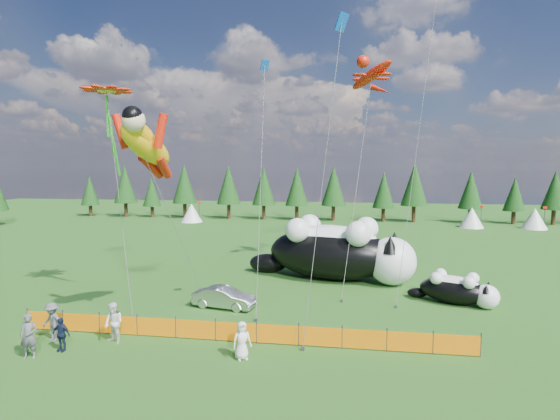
# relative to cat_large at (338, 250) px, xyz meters

# --- Properties ---
(ground) EXTENTS (160.00, 160.00, 0.00)m
(ground) POSITION_rel_cat_large_xyz_m (-4.52, -9.44, -2.18)
(ground) COLOR #0E3C0B
(ground) RESTS_ON ground
(safety_fence) EXTENTS (22.06, 0.06, 1.10)m
(safety_fence) POSITION_rel_cat_large_xyz_m (-4.52, -12.44, -1.68)
(safety_fence) COLOR #262626
(safety_fence) RESTS_ON ground
(tree_line) EXTENTS (90.00, 4.00, 8.00)m
(tree_line) POSITION_rel_cat_large_xyz_m (-4.52, 35.56, 1.82)
(tree_line) COLOR black
(tree_line) RESTS_ON ground
(festival_tents) EXTENTS (50.00, 3.20, 2.80)m
(festival_tents) POSITION_rel_cat_large_xyz_m (6.48, 30.56, -0.78)
(festival_tents) COLOR white
(festival_tents) RESTS_ON ground
(cat_large) EXTENTS (12.58, 6.59, 4.60)m
(cat_large) POSITION_rel_cat_large_xyz_m (0.00, 0.00, 0.00)
(cat_large) COLOR black
(cat_large) RESTS_ON ground
(cat_small) EXTENTS (5.08, 3.38, 1.94)m
(cat_small) POSITION_rel_cat_large_xyz_m (7.29, -4.76, -1.26)
(cat_small) COLOR black
(cat_small) RESTS_ON ground
(car) EXTENTS (3.88, 1.91, 1.22)m
(car) POSITION_rel_cat_large_xyz_m (-6.49, -7.62, -1.57)
(car) COLOR #BBBCC0
(car) RESTS_ON ground
(spectator_a) EXTENTS (0.83, 0.67, 1.98)m
(spectator_a) POSITION_rel_cat_large_xyz_m (-12.96, -15.53, -1.19)
(spectator_a) COLOR #505055
(spectator_a) RESTS_ON ground
(spectator_b) EXTENTS (1.08, 0.88, 1.94)m
(spectator_b) POSITION_rel_cat_large_xyz_m (-10.18, -13.45, -1.21)
(spectator_b) COLOR white
(spectator_b) RESTS_ON ground
(spectator_c) EXTENTS (0.95, 0.56, 1.54)m
(spectator_c) POSITION_rel_cat_large_xyz_m (-12.07, -14.64, -1.41)
(spectator_c) COLOR #121B33
(spectator_c) RESTS_ON ground
(spectator_d) EXTENTS (1.33, 0.97, 1.86)m
(spectator_d) POSITION_rel_cat_large_xyz_m (-13.24, -13.63, -1.26)
(spectator_d) COLOR #505055
(spectator_d) RESTS_ON ground
(spectator_e) EXTENTS (0.98, 0.88, 1.67)m
(spectator_e) POSITION_rel_cat_large_xyz_m (-3.79, -14.21, -1.35)
(spectator_e) COLOR white
(spectator_e) RESTS_ON ground
(superhero_kite) EXTENTS (4.62, 7.16, 11.81)m
(superhero_kite) POSITION_rel_cat_large_xyz_m (-9.16, -11.63, 7.16)
(superhero_kite) COLOR #F2AF0C
(superhero_kite) RESTS_ON ground
(gecko_kite) EXTENTS (6.32, 11.91, 17.54)m
(gecko_kite) POSITION_rel_cat_large_xyz_m (2.30, 3.07, 13.10)
(gecko_kite) COLOR red
(gecko_kite) RESTS_ON ground
(flower_kite) EXTENTS (4.52, 4.87, 13.27)m
(flower_kite) POSITION_rel_cat_large_xyz_m (-13.15, -8.14, 10.34)
(flower_kite) COLOR red
(flower_kite) RESTS_ON ground
(diamond_kite_a) EXTENTS (0.96, 5.46, 15.58)m
(diamond_kite_a) POSITION_rel_cat_large_xyz_m (-4.56, -4.82, 11.57)
(diamond_kite_a) COLOR #0B48AB
(diamond_kite_a) RESTS_ON ground
(diamond_kite_c) EXTENTS (2.03, 1.64, 15.45)m
(diamond_kite_c) POSITION_rel_cat_large_xyz_m (0.20, -11.89, 11.89)
(diamond_kite_c) COLOR #0B48AB
(diamond_kite_c) RESTS_ON ground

